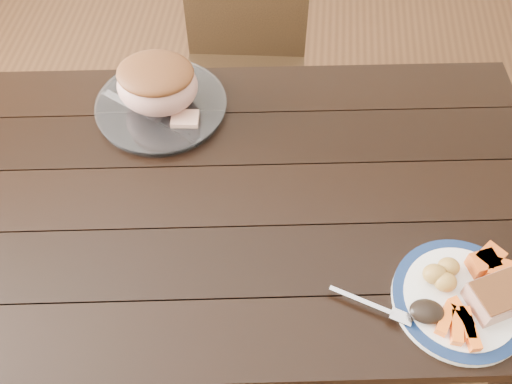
# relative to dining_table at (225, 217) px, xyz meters

# --- Properties ---
(ground) EXTENTS (4.00, 4.00, 0.00)m
(ground) POSITION_rel_dining_table_xyz_m (0.00, 0.00, -0.66)
(ground) COLOR #472B16
(ground) RESTS_ON ground
(dining_table) EXTENTS (1.70, 1.10, 0.75)m
(dining_table) POSITION_rel_dining_table_xyz_m (0.00, 0.00, 0.00)
(dining_table) COLOR black
(dining_table) RESTS_ON ground
(chair_far) EXTENTS (0.44, 0.45, 0.93)m
(chair_far) POSITION_rel_dining_table_xyz_m (-0.03, 0.74, -0.13)
(chair_far) COLOR black
(chair_far) RESTS_ON ground
(dinner_plate) EXTENTS (0.28, 0.28, 0.02)m
(dinner_plate) POSITION_rel_dining_table_xyz_m (0.53, -0.22, 0.10)
(dinner_plate) COLOR white
(dinner_plate) RESTS_ON dining_table
(plate_rim) EXTENTS (0.28, 0.28, 0.02)m
(plate_rim) POSITION_rel_dining_table_xyz_m (0.53, -0.22, 0.11)
(plate_rim) COLOR #0E1F46
(plate_rim) RESTS_ON dinner_plate
(serving_platter) EXTENTS (0.34, 0.34, 0.02)m
(serving_platter) POSITION_rel_dining_table_xyz_m (-0.20, 0.27, 0.10)
(serving_platter) COLOR white
(serving_platter) RESTS_ON dining_table
(pork_slice) EXTENTS (0.13, 0.12, 0.05)m
(pork_slice) POSITION_rel_dining_table_xyz_m (0.59, -0.23, 0.14)
(pork_slice) COLOR tan
(pork_slice) RESTS_ON dinner_plate
(roasted_potatoes) EXTENTS (0.08, 0.08, 0.04)m
(roasted_potatoes) POSITION_rel_dining_table_xyz_m (0.49, -0.19, 0.13)
(roasted_potatoes) COLOR gold
(roasted_potatoes) RESTS_ON dinner_plate
(carrot_batons) EXTENTS (0.09, 0.11, 0.02)m
(carrot_batons) POSITION_rel_dining_table_xyz_m (0.52, -0.29, 0.12)
(carrot_batons) COLOR orange
(carrot_batons) RESTS_ON dinner_plate
(pumpkin_wedges) EXTENTS (0.10, 0.09, 0.04)m
(pumpkin_wedges) POSITION_rel_dining_table_xyz_m (0.59, -0.15, 0.13)
(pumpkin_wedges) COLOR orange
(pumpkin_wedges) RESTS_ON dinner_plate
(dark_mushroom) EXTENTS (0.07, 0.05, 0.03)m
(dark_mushroom) POSITION_rel_dining_table_xyz_m (0.45, -0.27, 0.13)
(dark_mushroom) COLOR black
(dark_mushroom) RESTS_ON dinner_plate
(fork) EXTENTS (0.17, 0.08, 0.00)m
(fork) POSITION_rel_dining_table_xyz_m (0.35, -0.26, 0.11)
(fork) COLOR silver
(fork) RESTS_ON dinner_plate
(roast_joint) EXTENTS (0.21, 0.18, 0.14)m
(roast_joint) POSITION_rel_dining_table_xyz_m (-0.20, 0.27, 0.18)
(roast_joint) COLOR tan
(roast_joint) RESTS_ON serving_platter
(cut_slice) EXTENTS (0.07, 0.06, 0.02)m
(cut_slice) POSITION_rel_dining_table_xyz_m (-0.13, 0.21, 0.12)
(cut_slice) COLOR tan
(cut_slice) RESTS_ON serving_platter
(carving_knife) EXTENTS (0.29, 0.17, 0.01)m
(carving_knife) POSITION_rel_dining_table_xyz_m (-0.17, 0.20, 0.10)
(carving_knife) COLOR silver
(carving_knife) RESTS_ON dining_table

